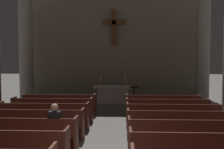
{
  "coord_description": "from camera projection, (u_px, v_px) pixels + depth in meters",
  "views": [
    {
      "loc": [
        0.53,
        -4.27,
        2.48
      ],
      "look_at": [
        0.0,
        8.35,
        1.75
      ],
      "focal_mm": 39.24,
      "sensor_mm": 36.0,
      "label": 1
    }
  ],
  "objects": [
    {
      "name": "apse_with_cross",
      "position": [
        114.0,
        35.0,
        15.73
      ],
      "size": [
        11.29,
        0.51,
        8.22
      ],
      "color": "gray",
      "rests_on": "ground"
    },
    {
      "name": "pew_right_row_4",
      "position": [
        180.0,
        125.0,
        7.62
      ],
      "size": [
        3.3,
        0.5,
        0.95
      ],
      "color": "#4C2319",
      "rests_on": "ground"
    },
    {
      "name": "column_right_third",
      "position": [
        203.0,
        38.0,
        13.62
      ],
      "size": [
        1.18,
        1.18,
        7.64
      ],
      "color": "#9E998E",
      "rests_on": "ground"
    },
    {
      "name": "pew_right_row_6",
      "position": [
        167.0,
        110.0,
        9.85
      ],
      "size": [
        3.3,
        0.5,
        0.95
      ],
      "color": "#4C2319",
      "rests_on": "ground"
    },
    {
      "name": "pew_left_row_7",
      "position": [
        59.0,
        104.0,
        11.17
      ],
      "size": [
        3.3,
        0.5,
        0.95
      ],
      "color": "#4C2319",
      "rests_on": "ground"
    },
    {
      "name": "pew_right_row_5",
      "position": [
        173.0,
        116.0,
        8.73
      ],
      "size": [
        3.3,
        0.5,
        0.95
      ],
      "color": "#4C2319",
      "rests_on": "ground"
    },
    {
      "name": "pew_right_row_7",
      "position": [
        162.0,
        105.0,
        10.97
      ],
      "size": [
        3.3,
        0.5,
        0.95
      ],
      "color": "#4C2319",
      "rests_on": "ground"
    },
    {
      "name": "candlestick_left",
      "position": [
        101.0,
        83.0,
        14.05
      ],
      "size": [
        0.16,
        0.16,
        0.56
      ],
      "color": "#B79338",
      "rests_on": "altar"
    },
    {
      "name": "lectern",
      "position": [
        134.0,
        97.0,
        12.81
      ],
      "size": [
        0.44,
        0.36,
        1.15
      ],
      "color": "#4C2319",
      "rests_on": "ground"
    },
    {
      "name": "pew_left_row_5",
      "position": [
        44.0,
        115.0,
        8.93
      ],
      "size": [
        3.3,
        0.5,
        0.95
      ],
      "color": "#4C2319",
      "rests_on": "ground"
    },
    {
      "name": "pew_left_row_4",
      "position": [
        32.0,
        123.0,
        7.81
      ],
      "size": [
        3.3,
        0.5,
        0.95
      ],
      "color": "#4C2319",
      "rests_on": "ground"
    },
    {
      "name": "pew_right_row_3",
      "position": [
        190.0,
        136.0,
        6.5
      ],
      "size": [
        3.3,
        0.5,
        0.95
      ],
      "color": "#4C2319",
      "rests_on": "ground"
    },
    {
      "name": "altar",
      "position": [
        113.0,
        94.0,
        14.06
      ],
      "size": [
        2.2,
        0.9,
        1.01
      ],
      "color": "#BCB7AD",
      "rests_on": "ground"
    },
    {
      "name": "candlestick_right",
      "position": [
        125.0,
        83.0,
        13.99
      ],
      "size": [
        0.16,
        0.16,
        0.56
      ],
      "color": "#B79338",
      "rests_on": "altar"
    },
    {
      "name": "pew_left_row_6",
      "position": [
        52.0,
        109.0,
        10.05
      ],
      "size": [
        3.3,
        0.5,
        0.95
      ],
      "color": "#4C2319",
      "rests_on": "ground"
    },
    {
      "name": "column_left_third",
      "position": [
        26.0,
        39.0,
        14.04
      ],
      "size": [
        1.18,
        1.18,
        7.64
      ],
      "color": "#9E998E",
      "rests_on": "ground"
    },
    {
      "name": "pew_left_row_3",
      "position": [
        17.0,
        133.0,
        6.7
      ],
      "size": [
        3.3,
        0.5,
        0.95
      ],
      "color": "#4C2319",
      "rests_on": "ground"
    },
    {
      "name": "lone_worshipper",
      "position": [
        56.0,
        126.0,
        6.68
      ],
      "size": [
        0.32,
        0.43,
        1.32
      ],
      "color": "#26262B",
      "rests_on": "ground"
    }
  ]
}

